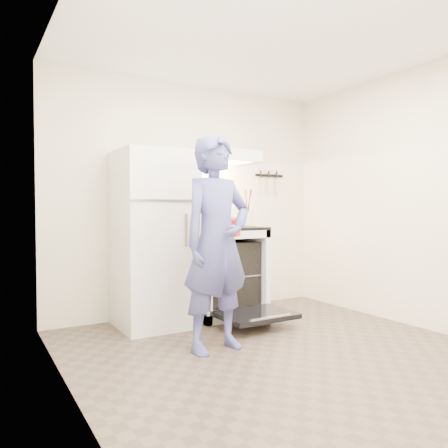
{
  "coord_description": "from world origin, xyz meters",
  "views": [
    {
      "loc": [
        -2.12,
        -2.56,
        1.14
      ],
      "look_at": [
        -0.05,
        1.0,
        1.0
      ],
      "focal_mm": 35.0,
      "sensor_mm": 36.0,
      "label": 1
    }
  ],
  "objects_px": {
    "refrigerator": "(154,239)",
    "stove_body": "(224,272)",
    "person": "(217,243)",
    "dutch_oven": "(224,228)",
    "tea_kettle": "(209,214)"
  },
  "relations": [
    {
      "from": "tea_kettle",
      "to": "stove_body",
      "type": "bearing_deg",
      "value": -66.63
    },
    {
      "from": "refrigerator",
      "to": "dutch_oven",
      "type": "relative_size",
      "value": 4.53
    },
    {
      "from": "person",
      "to": "dutch_oven",
      "type": "bearing_deg",
      "value": 44.06
    },
    {
      "from": "stove_body",
      "to": "refrigerator",
      "type": "bearing_deg",
      "value": -178.23
    },
    {
      "from": "stove_body",
      "to": "dutch_oven",
      "type": "relative_size",
      "value": 2.45
    },
    {
      "from": "stove_body",
      "to": "dutch_oven",
      "type": "height_order",
      "value": "dutch_oven"
    },
    {
      "from": "dutch_oven",
      "to": "person",
      "type": "bearing_deg",
      "value": -127.96
    },
    {
      "from": "stove_body",
      "to": "tea_kettle",
      "type": "bearing_deg",
      "value": 113.37
    },
    {
      "from": "refrigerator",
      "to": "tea_kettle",
      "type": "relative_size",
      "value": 6.03
    },
    {
      "from": "refrigerator",
      "to": "person",
      "type": "bearing_deg",
      "value": -79.86
    },
    {
      "from": "refrigerator",
      "to": "dutch_oven",
      "type": "xyz_separation_m",
      "value": [
        0.42,
        -0.64,
        0.12
      ]
    },
    {
      "from": "refrigerator",
      "to": "stove_body",
      "type": "distance_m",
      "value": 0.9
    },
    {
      "from": "refrigerator",
      "to": "person",
      "type": "xyz_separation_m",
      "value": [
        0.17,
        -0.95,
        0.02
      ]
    },
    {
      "from": "tea_kettle",
      "to": "dutch_oven",
      "type": "distance_m",
      "value": 0.92
    },
    {
      "from": "stove_body",
      "to": "person",
      "type": "height_order",
      "value": "person"
    }
  ]
}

